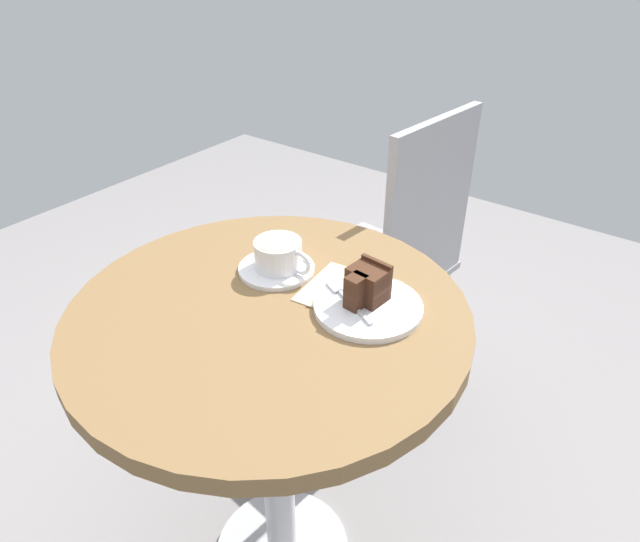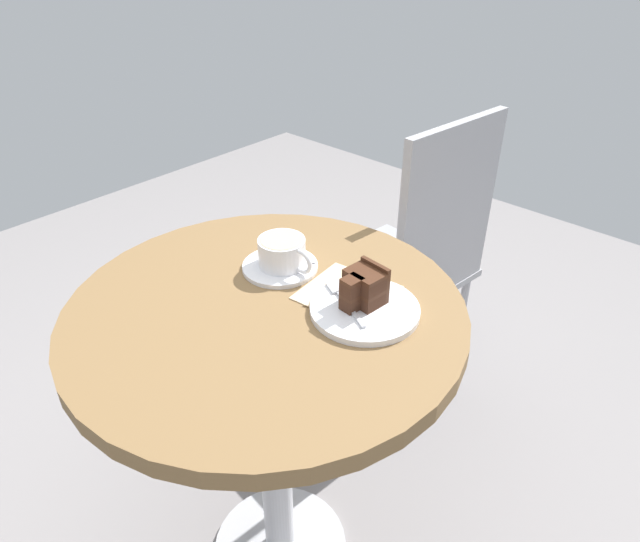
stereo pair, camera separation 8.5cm
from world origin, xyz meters
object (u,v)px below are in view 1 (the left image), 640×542
object	(u,v)px
napkin	(351,292)
cafe_chair	(399,248)
cake_slice	(366,285)
saucer	(277,269)
fork	(345,297)
teaspoon	(298,258)
coffee_cup	(279,254)
cake_plate	(368,307)

from	to	relation	value
napkin	cafe_chair	bearing A→B (deg)	109.34
cake_slice	napkin	size ratio (longest dim) A/B	0.44
saucer	cake_slice	xyz separation A→B (m)	(0.20, 0.01, 0.04)
fork	cafe_chair	size ratio (longest dim) A/B	0.15
cake_slice	cafe_chair	xyz separation A→B (m)	(-0.22, 0.53, -0.25)
saucer	teaspoon	xyz separation A→B (m)	(0.01, 0.05, 0.01)
saucer	napkin	bearing A→B (deg)	8.16
coffee_cup	cake_slice	size ratio (longest dim) A/B	1.52
fork	cafe_chair	bearing A→B (deg)	-44.66
napkin	coffee_cup	bearing A→B (deg)	-173.06
teaspoon	cake_plate	bearing A→B (deg)	-21.31
cake_plate	fork	size ratio (longest dim) A/B	1.42
saucer	cafe_chair	xyz separation A→B (m)	(-0.02, 0.54, -0.21)
coffee_cup	fork	world-z (taller)	coffee_cup
cake_plate	cafe_chair	xyz separation A→B (m)	(-0.23, 0.54, -0.21)
teaspoon	coffee_cup	bearing A→B (deg)	-110.19
teaspoon	fork	size ratio (longest dim) A/B	0.70
saucer	fork	world-z (taller)	fork
fork	cafe_chair	world-z (taller)	cafe_chair
saucer	fork	xyz separation A→B (m)	(0.17, -0.01, 0.01)
teaspoon	napkin	xyz separation A→B (m)	(0.15, -0.02, -0.01)
cake_slice	cake_plate	bearing A→B (deg)	-37.83
coffee_cup	cake_plate	distance (m)	0.21
saucer	teaspoon	distance (m)	0.05
teaspoon	cake_plate	distance (m)	0.20
cafe_chair	saucer	bearing A→B (deg)	8.17
cake_plate	cake_slice	xyz separation A→B (m)	(-0.01, 0.01, 0.04)
saucer	cafe_chair	world-z (taller)	cafe_chair
coffee_cup	teaspoon	bearing A→B (deg)	77.49
cake_slice	napkin	distance (m)	0.06
teaspoon	saucer	bearing A→B (deg)	-114.46
coffee_cup	cake_plate	bearing A→B (deg)	-1.17
napkin	cafe_chair	distance (m)	0.58
cake_plate	cake_slice	world-z (taller)	cake_slice
coffee_cup	napkin	world-z (taller)	coffee_cup
fork	coffee_cup	bearing A→B (deg)	21.45
coffee_cup	fork	xyz separation A→B (m)	(0.16, -0.01, -0.02)
coffee_cup	teaspoon	distance (m)	0.05
napkin	cafe_chair	world-z (taller)	cafe_chair
teaspoon	cake_plate	xyz separation A→B (m)	(0.20, -0.05, -0.00)
cake_slice	fork	xyz separation A→B (m)	(-0.03, -0.02, -0.03)
fork	saucer	bearing A→B (deg)	22.94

